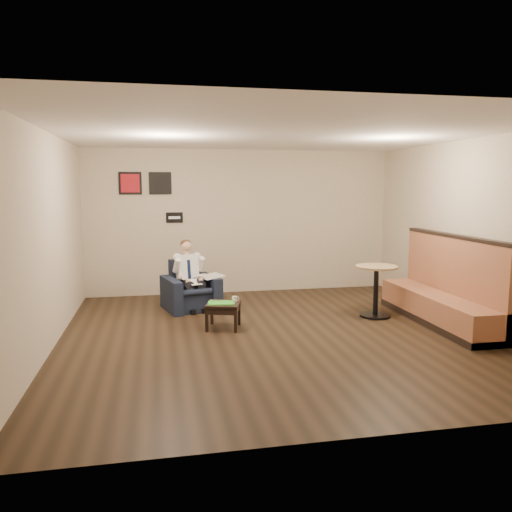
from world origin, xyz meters
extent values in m
plane|color=black|center=(0.00, 0.00, 0.00)|extent=(6.00, 6.00, 0.00)
cube|color=beige|center=(0.00, 3.00, 1.40)|extent=(6.00, 0.02, 2.80)
cube|color=beige|center=(0.00, -3.00, 1.40)|extent=(6.00, 0.02, 2.80)
cube|color=beige|center=(-3.00, 0.00, 1.40)|extent=(0.02, 6.00, 2.80)
cube|color=beige|center=(3.00, 0.00, 1.40)|extent=(0.02, 6.00, 2.80)
cube|color=white|center=(0.00, 0.00, 2.80)|extent=(6.00, 6.00, 0.02)
cube|color=black|center=(-1.30, 2.98, 1.50)|extent=(0.32, 0.02, 0.20)
cube|color=red|center=(-2.10, 2.98, 2.15)|extent=(0.42, 0.03, 0.42)
cube|color=black|center=(-1.55, 2.98, 2.15)|extent=(0.42, 0.03, 0.42)
cube|color=black|center=(-1.09, 1.75, 0.41)|extent=(1.04, 1.04, 0.82)
cube|color=white|center=(-1.04, 1.55, 0.51)|extent=(0.26, 0.32, 0.01)
cube|color=silver|center=(-0.73, 1.75, 0.56)|extent=(0.48, 0.54, 0.01)
cube|color=black|center=(-0.70, 0.47, 0.19)|extent=(0.58, 0.58, 0.39)
cube|color=#38D82B|center=(-0.73, 0.46, 0.39)|extent=(0.42, 0.33, 0.01)
cylinder|color=white|center=(-0.52, 0.52, 0.43)|extent=(0.09, 0.09, 0.08)
cube|color=black|center=(-0.62, 0.59, 0.39)|extent=(0.13, 0.11, 0.01)
cube|color=#96573A|center=(2.59, 0.13, 0.67)|extent=(0.62, 2.62, 1.34)
cylinder|color=#9F8156|center=(1.80, 0.67, 0.42)|extent=(0.71, 0.71, 0.83)
camera|label=1|loc=(-1.62, -6.68, 2.09)|focal=35.00mm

